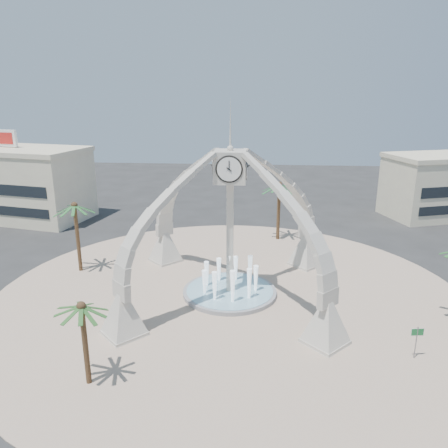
# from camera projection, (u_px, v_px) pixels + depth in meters

# --- Properties ---
(ground) EXTENTS (140.00, 140.00, 0.00)m
(ground) POSITION_uv_depth(u_px,v_px,m) (230.00, 294.00, 37.45)
(ground) COLOR #282828
(ground) RESTS_ON ground
(plaza) EXTENTS (40.00, 40.00, 0.06)m
(plaza) POSITION_uv_depth(u_px,v_px,m) (230.00, 294.00, 37.44)
(plaza) COLOR tan
(plaza) RESTS_ON ground
(clock_tower) EXTENTS (17.94, 17.94, 16.30)m
(clock_tower) POSITION_uv_depth(u_px,v_px,m) (230.00, 222.00, 35.56)
(clock_tower) COLOR beige
(clock_tower) RESTS_ON ground
(fountain) EXTENTS (8.00, 8.00, 3.62)m
(fountain) POSITION_uv_depth(u_px,v_px,m) (230.00, 291.00, 37.36)
(fountain) COLOR #9A9A9C
(fountain) RESTS_ON ground
(building_nw) EXTENTS (23.75, 13.73, 11.90)m
(building_nw) POSITION_uv_depth(u_px,v_px,m) (7.00, 182.00, 59.49)
(building_nw) COLOR beige
(building_nw) RESTS_ON ground
(palm_west) EXTENTS (4.59, 4.59, 7.30)m
(palm_west) POSITION_uv_depth(u_px,v_px,m) (74.00, 206.00, 40.48)
(palm_west) COLOR brown
(palm_west) RESTS_ON ground
(palm_north) EXTENTS (4.39, 4.39, 7.33)m
(palm_north) POSITION_uv_depth(u_px,v_px,m) (279.00, 185.00, 49.56)
(palm_north) COLOR brown
(palm_north) RESTS_ON ground
(palm_south) EXTENTS (3.70, 3.70, 5.74)m
(palm_south) POSITION_uv_depth(u_px,v_px,m) (81.00, 307.00, 24.59)
(palm_south) COLOR brown
(palm_south) RESTS_ON ground
(street_sign) EXTENTS (0.85, 0.15, 2.33)m
(street_sign) POSITION_uv_depth(u_px,v_px,m) (417.00, 336.00, 27.96)
(street_sign) COLOR slate
(street_sign) RESTS_ON ground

